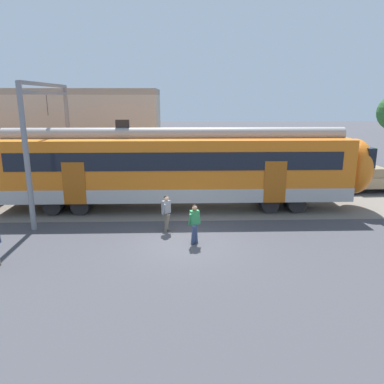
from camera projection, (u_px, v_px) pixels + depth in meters
name	position (u px, v px, depth m)	size (l,w,h in m)	color
ground_plane	(186.00, 243.00, 15.40)	(160.00, 160.00, 0.00)	#424247
commuter_train	(12.00, 168.00, 19.48)	(38.05, 3.07, 4.73)	#B2ADA8
pedestrian_grey	(166.00, 211.00, 16.56)	(0.44, 0.68, 1.67)	#6B6051
pedestrian_green	(194.00, 220.00, 15.15)	(0.53, 0.70, 1.67)	navy
parked_car_tan	(368.00, 179.00, 23.86)	(4.06, 1.88, 1.54)	tan
catenary_gantry	(49.00, 128.00, 19.05)	(0.24, 6.64, 6.53)	gray
background_building	(21.00, 136.00, 26.50)	(19.55, 5.00, 9.20)	#B2A899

